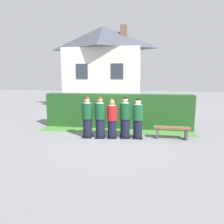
# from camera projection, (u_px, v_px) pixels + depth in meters

# --- Properties ---
(ground_plane) EXTENTS (60.00, 60.00, 0.00)m
(ground_plane) POSITION_uv_depth(u_px,v_px,m) (112.00, 137.00, 8.32)
(ground_plane) COLOR slate
(student_front_row_0) EXTENTS (0.43, 0.53, 1.67)m
(student_front_row_0) POSITION_uv_depth(u_px,v_px,m) (87.00, 118.00, 8.26)
(student_front_row_0) COLOR black
(student_front_row_0) RESTS_ON ground
(student_front_row_1) EXTENTS (0.47, 0.54, 1.67)m
(student_front_row_1) POSITION_uv_depth(u_px,v_px,m) (100.00, 118.00, 8.20)
(student_front_row_1) COLOR black
(student_front_row_1) RESTS_ON ground
(student_in_red_blazer) EXTENTS (0.44, 0.50, 1.56)m
(student_in_red_blazer) POSITION_uv_depth(u_px,v_px,m) (112.00, 120.00, 8.17)
(student_in_red_blazer) COLOR black
(student_in_red_blazer) RESTS_ON ground
(student_front_row_3) EXTENTS (0.46, 0.54, 1.68)m
(student_front_row_3) POSITION_uv_depth(u_px,v_px,m) (125.00, 118.00, 8.18)
(student_front_row_3) COLOR black
(student_front_row_3) RESTS_ON ground
(student_front_row_4) EXTENTS (0.42, 0.49, 1.62)m
(student_front_row_4) POSITION_uv_depth(u_px,v_px,m) (138.00, 119.00, 8.13)
(student_front_row_4) COLOR black
(student_front_row_4) RESTS_ON ground
(hedge) EXTENTS (7.05, 0.70, 1.64)m
(hedge) POSITION_uv_depth(u_px,v_px,m) (118.00, 111.00, 9.93)
(hedge) COLOR #214C1E
(hedge) RESTS_ON ground
(school_building_main) EXTENTS (6.24, 3.30, 6.42)m
(school_building_main) POSITION_uv_depth(u_px,v_px,m) (103.00, 67.00, 16.45)
(school_building_main) COLOR silver
(school_building_main) RESTS_ON ground
(wooden_bench) EXTENTS (1.41, 0.39, 0.48)m
(wooden_bench) POSITION_uv_depth(u_px,v_px,m) (172.00, 130.00, 8.08)
(wooden_bench) COLOR brown
(wooden_bench) RESTS_ON ground
(lawn_strip) EXTENTS (7.05, 0.90, 0.01)m
(lawn_strip) POSITION_uv_depth(u_px,v_px,m) (115.00, 131.00, 9.29)
(lawn_strip) COLOR #477A38
(lawn_strip) RESTS_ON ground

